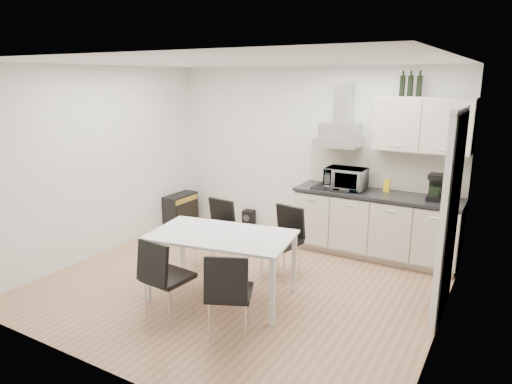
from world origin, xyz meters
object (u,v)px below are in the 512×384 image
at_px(kitchenette, 380,199).
at_px(chair_near_left, 169,278).
at_px(chair_far_left, 213,234).
at_px(chair_far_right, 281,243).
at_px(dining_table, 222,240).
at_px(guitar_amp, 181,209).
at_px(chair_near_right, 230,293).
at_px(floor_speaker, 249,219).

bearing_deg(kitchenette, chair_near_left, -116.88).
height_order(chair_far_left, chair_far_right, same).
xyz_separation_m(dining_table, chair_far_right, (0.33, 0.82, -0.24)).
bearing_deg(kitchenette, guitar_amp, -175.65).
xyz_separation_m(dining_table, guitar_amp, (-2.10, 1.84, -0.42)).
height_order(chair_far_left, chair_near_right, same).
xyz_separation_m(chair_near_right, floor_speaker, (-1.53, 2.90, -0.29)).
bearing_deg(chair_far_left, kitchenette, -135.51).
bearing_deg(chair_near_left, dining_table, 78.22).
bearing_deg(chair_near_right, kitchenette, 51.54).
bearing_deg(chair_near_right, guitar_amp, 111.84).
bearing_deg(kitchenette, chair_far_left, -141.22).
height_order(chair_near_right, floor_speaker, chair_near_right).
xyz_separation_m(chair_far_left, chair_near_right, (1.12, -1.30, 0.00)).
bearing_deg(dining_table, guitar_amp, 129.24).
distance_m(dining_table, floor_speaker, 2.52).
bearing_deg(chair_far_left, chair_far_right, -164.23).
relative_size(chair_near_right, guitar_amp, 1.39).
xyz_separation_m(kitchenette, guitar_amp, (-3.29, -0.25, -0.57)).
xyz_separation_m(chair_near_left, chair_near_right, (0.73, 0.03, 0.00)).
height_order(chair_far_left, chair_near_left, same).
relative_size(chair_far_left, guitar_amp, 1.39).
bearing_deg(guitar_amp, chair_near_left, -52.57).
bearing_deg(floor_speaker, chair_near_left, -80.76).
distance_m(dining_table, chair_near_left, 0.74).
relative_size(chair_far_left, floor_speaker, 2.92).
bearing_deg(chair_far_right, guitar_amp, -13.51).
height_order(chair_far_right, chair_near_left, same).
bearing_deg(guitar_amp, kitchenette, 4.74).
bearing_deg(chair_near_left, floor_speaker, 110.58).
bearing_deg(dining_table, chair_far_left, 122.40).
height_order(kitchenette, floor_speaker, kitchenette).
height_order(chair_far_right, chair_near_right, same).
relative_size(kitchenette, dining_table, 1.49).
height_order(chair_near_left, guitar_amp, chair_near_left).
xyz_separation_m(dining_table, chair_near_left, (-0.21, -0.67, -0.24)).
height_order(dining_table, floor_speaker, dining_table).
xyz_separation_m(chair_far_left, chair_far_right, (0.92, 0.16, 0.00)).
xyz_separation_m(chair_far_left, guitar_amp, (-1.51, 1.18, -0.18)).
distance_m(chair_near_left, floor_speaker, 3.04).
xyz_separation_m(kitchenette, chair_near_left, (-1.40, -2.76, -0.39)).
xyz_separation_m(dining_table, floor_speaker, (-1.00, 2.25, -0.53)).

